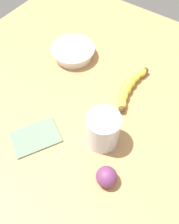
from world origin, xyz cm
name	(u,v)px	position (x,y,z in cm)	size (l,w,h in cm)	color
wooden_tabletop	(91,115)	(0.00, 0.00, 1.50)	(120.00, 120.00, 3.00)	#AF804F
banana	(130,87)	(-15.01, 5.27, 4.83)	(21.20, 6.60, 3.66)	yellow
smoothie_glass	(103,131)	(6.14, 8.29, 8.12)	(9.58, 9.58, 11.02)	silver
ceramic_bowl	(73,51)	(-17.39, -20.25, 5.59)	(16.19, 16.19, 4.32)	white
plum_fruit	(107,177)	(16.00, 16.06, 5.83)	(5.67, 5.67, 5.67)	#6B3360
folded_napkin	(36,137)	(16.99, -8.28, 3.30)	(13.80, 9.51, 0.60)	slate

